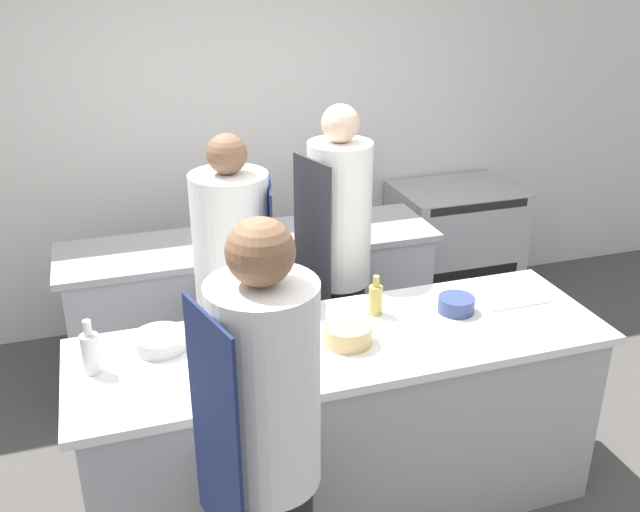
{
  "coord_description": "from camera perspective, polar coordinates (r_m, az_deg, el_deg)",
  "views": [
    {
      "loc": [
        -0.94,
        -2.56,
        2.51
      ],
      "look_at": [
        0.0,
        0.35,
        1.16
      ],
      "focal_mm": 40.0,
      "sensor_mm": 36.0,
      "label": 1
    }
  ],
  "objects": [
    {
      "name": "pass_counter",
      "position": [
        4.41,
        -5.34,
        -4.08
      ],
      "size": [
        2.23,
        0.59,
        0.91
      ],
      "color": "#A8AAAF",
      "rests_on": "ground_plane"
    },
    {
      "name": "bowl_prep_small",
      "position": [
        3.15,
        -12.64,
        -6.65
      ],
      "size": [
        0.23,
        0.23,
        0.07
      ],
      "color": "#B7BABC",
      "rests_on": "prep_counter"
    },
    {
      "name": "cutting_board",
      "position": [
        3.63,
        15.19,
        -3.2
      ],
      "size": [
        0.35,
        0.2,
        0.01
      ],
      "color": "white",
      "rests_on": "prep_counter"
    },
    {
      "name": "chef_at_stove",
      "position": [
        3.64,
        -6.79,
        -3.48
      ],
      "size": [
        0.43,
        0.41,
        1.71
      ],
      "rotation": [
        0.0,
        0.0,
        -1.8
      ],
      "color": "black",
      "rests_on": "ground_plane"
    },
    {
      "name": "bowl_ceramic_blue",
      "position": [
        3.11,
        2.18,
        -6.24
      ],
      "size": [
        0.22,
        0.22,
        0.09
      ],
      "color": "tan",
      "rests_on": "prep_counter"
    },
    {
      "name": "bottle_vinegar",
      "position": [
        3.34,
        4.47,
        -3.44
      ],
      "size": [
        0.07,
        0.07,
        0.2
      ],
      "color": "#B2A84C",
      "rests_on": "prep_counter"
    },
    {
      "name": "chef_at_prep_near",
      "position": [
        2.54,
        -4.26,
        -15.91
      ],
      "size": [
        0.41,
        0.4,
        1.77
      ],
      "rotation": [
        0.0,
        0.0,
        1.84
      ],
      "color": "black",
      "rests_on": "ground_plane"
    },
    {
      "name": "bottle_olive_oil",
      "position": [
        3.03,
        -17.86,
        -7.31
      ],
      "size": [
        0.08,
        0.08,
        0.24
      ],
      "color": "silver",
      "rests_on": "prep_counter"
    },
    {
      "name": "bottle_wine",
      "position": [
        3.23,
        -3.33,
        -3.82
      ],
      "size": [
        0.09,
        0.09,
        0.27
      ],
      "color": "black",
      "rests_on": "prep_counter"
    },
    {
      "name": "wall_back",
      "position": [
        4.91,
        -6.51,
        10.59
      ],
      "size": [
        8.0,
        0.06,
        2.8
      ],
      "color": "silver",
      "rests_on": "ground_plane"
    },
    {
      "name": "prep_counter",
      "position": [
        3.42,
        1.86,
        -13.16
      ],
      "size": [
        2.39,
        0.75,
        0.91
      ],
      "color": "#A8AAAF",
      "rests_on": "ground_plane"
    },
    {
      "name": "ground_plane",
      "position": [
        3.71,
        1.76,
        -18.81
      ],
      "size": [
        16.0,
        16.0,
        0.0
      ],
      "primitive_type": "plane",
      "color": "#4C4947"
    },
    {
      "name": "chef_at_pass_far",
      "position": [
        3.85,
        1.47,
        -0.9
      ],
      "size": [
        0.39,
        0.38,
        1.78
      ],
      "rotation": [
        0.0,
        0.0,
        1.87
      ],
      "color": "black",
      "rests_on": "ground_plane"
    },
    {
      "name": "bowl_mixing_large",
      "position": [
        3.43,
        10.84,
        -3.82
      ],
      "size": [
        0.17,
        0.17,
        0.07
      ],
      "color": "navy",
      "rests_on": "prep_counter"
    },
    {
      "name": "oven_range",
      "position": [
        5.37,
        10.62,
        0.81
      ],
      "size": [
        0.87,
        0.64,
        0.9
      ],
      "color": "#A8AAAF",
      "rests_on": "ground_plane"
    }
  ]
}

